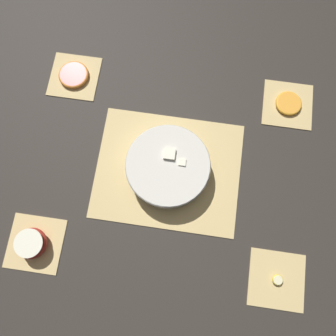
{
  "coord_description": "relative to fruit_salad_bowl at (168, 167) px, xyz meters",
  "views": [
    {
      "loc": [
        0.03,
        -0.22,
        0.96
      ],
      "look_at": [
        0.0,
        0.0,
        0.03
      ],
      "focal_mm": 35.0,
      "sensor_mm": 36.0,
      "label": 1
    }
  ],
  "objects": [
    {
      "name": "coaster_mat_far_right",
      "position": [
        0.35,
        0.27,
        -0.04
      ],
      "size": [
        0.15,
        0.15,
        0.01
      ],
      "color": "#D6B775",
      "rests_on": "ground_plane"
    },
    {
      "name": "banana_coin_single",
      "position": [
        0.35,
        -0.27,
        -0.03
      ],
      "size": [
        0.03,
        0.03,
        0.01
      ],
      "color": "beige",
      "rests_on": "coaster_mat_near_right"
    },
    {
      "name": "grapefruit_slice",
      "position": [
        -0.34,
        0.27,
        -0.03
      ],
      "size": [
        0.1,
        0.1,
        0.01
      ],
      "color": "#B2231E",
      "rests_on": "coaster_mat_far_left"
    },
    {
      "name": "fruit_salad_bowl",
      "position": [
        0.0,
        0.0,
        0.0
      ],
      "size": [
        0.24,
        0.24,
        0.08
      ],
      "color": "silver",
      "rests_on": "bamboo_mat_center"
    },
    {
      "name": "coaster_mat_far_left",
      "position": [
        -0.34,
        0.27,
        -0.04
      ],
      "size": [
        0.15,
        0.15,
        0.01
      ],
      "color": "#D6B775",
      "rests_on": "ground_plane"
    },
    {
      "name": "orange_slice_whole",
      "position": [
        0.35,
        0.27,
        -0.03
      ],
      "size": [
        0.08,
        0.08,
        0.01
      ],
      "color": "#F9A338",
      "rests_on": "coaster_mat_far_right"
    },
    {
      "name": "coaster_mat_near_right",
      "position": [
        0.35,
        -0.27,
        -0.04
      ],
      "size": [
        0.15,
        0.15,
        0.01
      ],
      "color": "#D6B775",
      "rests_on": "ground_plane"
    },
    {
      "name": "apple_half",
      "position": [
        -0.34,
        -0.27,
        -0.01
      ],
      "size": [
        0.09,
        0.09,
        0.05
      ],
      "color": "#B72D23",
      "rests_on": "coaster_mat_near_left"
    },
    {
      "name": "ground_plane",
      "position": [
        0.0,
        -0.0,
        -0.04
      ],
      "size": [
        6.0,
        6.0,
        0.0
      ],
      "primitive_type": "plane",
      "color": "#2D2823"
    },
    {
      "name": "coaster_mat_near_left",
      "position": [
        -0.34,
        -0.27,
        -0.04
      ],
      "size": [
        0.15,
        0.15,
        0.01
      ],
      "color": "#D6B775",
      "rests_on": "ground_plane"
    },
    {
      "name": "bamboo_mat_center",
      "position": [
        0.0,
        -0.0,
        -0.04
      ],
      "size": [
        0.43,
        0.35,
        0.01
      ],
      "color": "#D6B775",
      "rests_on": "ground_plane"
    }
  ]
}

